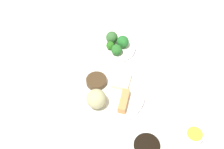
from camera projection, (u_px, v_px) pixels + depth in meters
tabletop at (115, 101)px, 1.09m from camera, size 2.20×2.20×0.02m
main_plate at (110, 94)px, 1.09m from camera, size 0.27×0.27×0.02m
rice_scoop at (96, 99)px, 1.02m from camera, size 0.07×0.07×0.07m
spring_roll at (124, 101)px, 1.04m from camera, size 0.07×0.10×0.03m
crab_rangoon_wonton at (122, 81)px, 1.11m from camera, size 0.09×0.10×0.01m
stir_fry_heap at (96, 81)px, 1.10m from camera, size 0.08×0.08×0.02m
broccoli_plate at (114, 48)px, 1.24m from camera, size 0.19×0.19×0.01m
broccoli_floret_0 at (110, 45)px, 1.22m from camera, size 0.04×0.04×0.04m
broccoli_floret_1 at (112, 37)px, 1.24m from camera, size 0.05×0.05×0.05m
broccoli_floret_2 at (123, 42)px, 1.22m from camera, size 0.05×0.05×0.05m
broccoli_floret_4 at (117, 50)px, 1.20m from camera, size 0.05×0.05×0.05m
soy_sauce_bowl at (146, 147)px, 0.94m from camera, size 0.11×0.11×0.03m
soy_sauce_bowl_liquid at (147, 145)px, 0.93m from camera, size 0.09×0.09×0.00m
sauce_ramekin_hot_mustard at (194, 136)px, 0.97m from camera, size 0.06×0.06×0.03m
sauce_ramekin_hot_mustard_liquid at (195, 134)px, 0.96m from camera, size 0.05×0.05×0.00m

